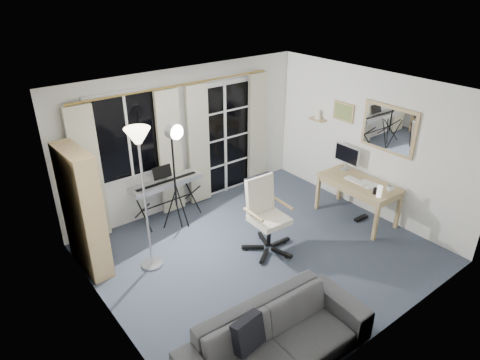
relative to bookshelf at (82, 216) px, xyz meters
name	(u,v)px	position (x,y,z in m)	size (l,w,h in m)	color
floor	(262,254)	(2.12, -1.23, -0.86)	(4.50, 4.00, 0.02)	#323949
window	(127,136)	(1.07, 0.75, 0.65)	(1.20, 0.08, 1.40)	white
french_door	(224,139)	(2.87, 0.75, 0.18)	(1.32, 0.09, 2.11)	white
curtains	(184,149)	(1.98, 0.65, 0.25)	(3.60, 0.07, 2.13)	gold
bookshelf	(82,216)	(0.00, 0.00, 0.00)	(0.33, 0.84, 1.78)	tan
torchiere_lamp	(140,159)	(0.70, -0.48, 0.80)	(0.37, 0.37, 2.05)	#B2B2B7
keyboard_piano	(166,184)	(1.51, 0.47, -0.18)	(1.21, 0.60, 0.88)	black
studio_light	(174,144)	(1.51, 0.10, 0.62)	(0.38, 0.39, 1.82)	black
office_chair	(264,208)	(2.25, -1.09, -0.18)	(0.75, 0.78, 1.12)	black
desk	(359,186)	(4.00, -1.42, -0.25)	(0.66, 1.29, 0.68)	tan
monitor	(347,155)	(4.20, -0.97, 0.10)	(0.17, 0.49, 0.43)	silver
desk_clutter	(367,196)	(3.94, -1.63, -0.31)	(0.41, 0.78, 0.87)	white
mug	(390,188)	(4.10, -1.92, -0.10)	(0.11, 0.09, 0.11)	silver
wall_mirror	(389,129)	(4.34, -1.58, 0.70)	(0.04, 0.94, 0.74)	tan
framed_print	(344,112)	(4.35, -0.68, 0.75)	(0.03, 0.42, 0.32)	tan
wall_shelf	(318,116)	(4.28, -0.18, 0.56)	(0.16, 0.30, 0.18)	tan
sofa	(277,332)	(0.98, -2.78, -0.43)	(2.12, 0.71, 0.82)	#2E2D30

